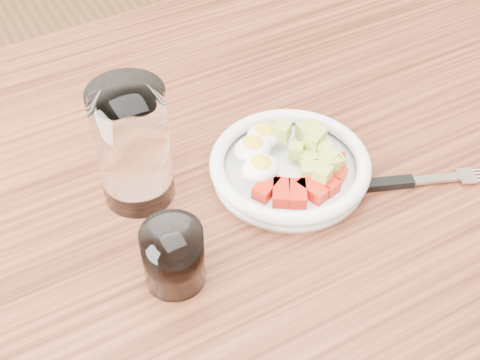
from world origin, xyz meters
TOP-DOWN VIEW (x-y plane):
  - dining_table at (0.00, 0.00)m, footprint 1.50×0.90m
  - bowl at (0.06, 0.02)m, footprint 0.19×0.19m
  - fork at (0.16, -0.06)m, footprint 0.21×0.10m
  - water_glass at (-0.11, 0.07)m, footprint 0.08×0.08m
  - coffee_glass at (-0.12, -0.06)m, footprint 0.06×0.06m

SIDE VIEW (x-z plane):
  - dining_table at x=0.00m, z-range 0.28..1.05m
  - fork at x=0.16m, z-range 0.77..0.78m
  - bowl at x=0.06m, z-range 0.76..0.81m
  - coffee_glass at x=-0.12m, z-range 0.77..0.84m
  - water_glass at x=-0.11m, z-range 0.77..0.92m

